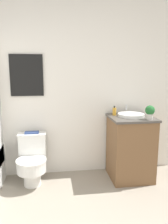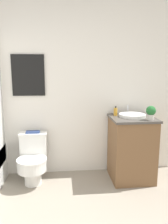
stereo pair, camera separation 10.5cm
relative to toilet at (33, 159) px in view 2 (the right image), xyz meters
name	(u,v)px [view 2 (the right image)]	position (x,y,z in m)	size (l,w,h in m)	color
wall_back	(57,88)	(0.33, 0.29, 0.93)	(3.59, 0.07, 2.50)	white
toilet	(33,159)	(0.00, 0.00, 0.00)	(0.38, 0.52, 0.65)	white
vanity	(131,148)	(1.34, -0.04, 0.11)	(0.58, 0.57, 0.87)	brown
sink	(132,115)	(1.34, -0.01, 0.57)	(0.36, 0.39, 0.13)	white
soap_bottle	(116,112)	(1.14, 0.09, 0.60)	(0.05, 0.05, 0.13)	gold
potted_plant	(151,112)	(1.51, -0.22, 0.65)	(0.12, 0.12, 0.18)	beige
book_on_tank	(33,132)	(0.00, 0.12, 0.34)	(0.19, 0.09, 0.02)	#33477F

